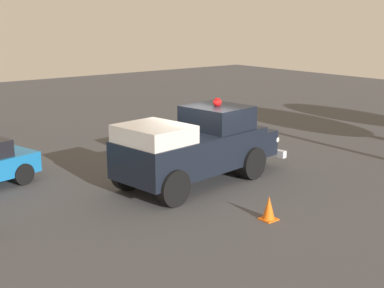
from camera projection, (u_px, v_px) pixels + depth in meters
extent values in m
plane|color=#424244|center=(193.00, 183.00, 16.44)|extent=(60.00, 60.00, 0.00)
cylinder|color=black|center=(207.00, 152.00, 18.08)|extent=(0.45, 1.07, 1.04)
cylinder|color=black|center=(252.00, 163.00, 16.73)|extent=(0.45, 1.07, 1.04)
cylinder|color=black|center=(128.00, 173.00, 15.64)|extent=(0.45, 1.07, 1.04)
cylinder|color=black|center=(174.00, 188.00, 14.29)|extent=(0.45, 1.07, 1.04)
cube|color=black|center=(192.00, 151.00, 16.06)|extent=(2.71, 5.13, 1.10)
cube|color=black|center=(249.00, 140.00, 18.07)|extent=(1.86, 1.12, 0.84)
cube|color=black|center=(217.00, 118.00, 16.65)|extent=(2.10, 1.93, 0.76)
cube|color=silver|center=(154.00, 136.00, 14.80)|extent=(2.16, 1.94, 0.60)
cube|color=silver|center=(257.00, 138.00, 18.39)|extent=(1.44, 0.30, 0.64)
cube|color=silver|center=(259.00, 149.00, 18.56)|extent=(2.25, 0.49, 0.24)
sphere|color=white|center=(240.00, 133.00, 18.90)|extent=(0.29, 0.29, 0.26)
sphere|color=white|center=(275.00, 139.00, 17.84)|extent=(0.29, 0.29, 0.26)
sphere|color=red|center=(217.00, 102.00, 16.53)|extent=(0.31, 0.31, 0.28)
cylinder|color=black|center=(23.00, 174.00, 16.19)|extent=(0.41, 0.72, 0.68)
cube|color=orange|center=(268.00, 219.00, 13.41)|extent=(0.40, 0.40, 0.04)
cone|color=orange|center=(269.00, 207.00, 13.34)|extent=(0.32, 0.32, 0.60)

